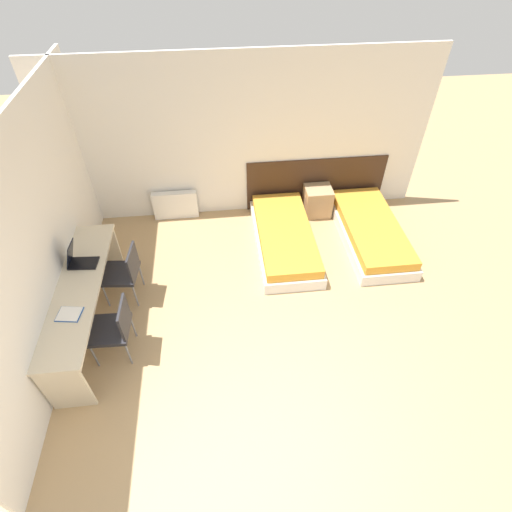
% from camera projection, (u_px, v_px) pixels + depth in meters
% --- Properties ---
extents(ground_plane, '(20.00, 20.00, 0.00)m').
position_uv_depth(ground_plane, '(279.00, 434.00, 4.33)').
color(ground_plane, tan).
extents(wall_back, '(6.03, 0.05, 2.70)m').
position_uv_depth(wall_back, '(243.00, 140.00, 6.34)').
color(wall_back, white).
rests_on(wall_back, ground_plane).
extents(wall_left, '(0.05, 5.07, 2.70)m').
position_uv_depth(wall_left, '(42.00, 235.00, 4.65)').
color(wall_left, white).
rests_on(wall_left, ground_plane).
extents(headboard_panel, '(2.44, 0.03, 0.94)m').
position_uv_depth(headboard_panel, '(316.00, 183.00, 7.02)').
color(headboard_panel, '#382316').
rests_on(headboard_panel, ground_plane).
extents(bed_near_window, '(0.91, 2.04, 0.35)m').
position_uv_depth(bed_near_window, '(285.00, 238.00, 6.41)').
color(bed_near_window, silver).
rests_on(bed_near_window, ground_plane).
extents(bed_near_door, '(0.91, 2.04, 0.35)m').
position_uv_depth(bed_near_door, '(371.00, 232.00, 6.53)').
color(bed_near_door, silver).
rests_on(bed_near_door, ground_plane).
extents(nightstand, '(0.46, 0.41, 0.51)m').
position_uv_depth(nightstand, '(317.00, 201.00, 7.00)').
color(nightstand, tan).
rests_on(nightstand, ground_plane).
extents(radiator, '(0.76, 0.12, 0.51)m').
position_uv_depth(radiator, '(176.00, 205.00, 6.91)').
color(radiator, silver).
rests_on(radiator, ground_plane).
extents(desk, '(0.53, 2.37, 0.75)m').
position_uv_depth(desk, '(82.00, 294.00, 4.98)').
color(desk, beige).
rests_on(desk, ground_plane).
extents(chair_near_laptop, '(0.51, 0.51, 0.86)m').
position_uv_depth(chair_near_laptop, '(124.00, 271.00, 5.43)').
color(chair_near_laptop, '#232328').
rests_on(chair_near_laptop, ground_plane).
extents(chair_near_notebook, '(0.48, 0.48, 0.86)m').
position_uv_depth(chair_near_notebook, '(114.00, 327.00, 4.75)').
color(chair_near_notebook, '#232328').
rests_on(chair_near_notebook, ground_plane).
extents(laptop, '(0.37, 0.25, 0.35)m').
position_uv_depth(laptop, '(79.00, 260.00, 5.11)').
color(laptop, black).
rests_on(laptop, desk).
extents(open_notebook, '(0.30, 0.26, 0.02)m').
position_uv_depth(open_notebook, '(69.00, 314.00, 4.56)').
color(open_notebook, '#1E4793').
rests_on(open_notebook, desk).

